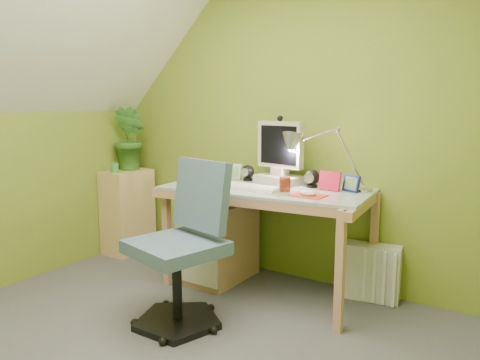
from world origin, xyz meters
The scene contains 20 objects.
wall_back centered at (0.00, 1.60, 1.20)m, with size 3.20×0.01×2.40m, color olive.
slope_ceiling centered at (-1.00, 0.00, 1.85)m, with size 1.10×3.20×1.10m, color white.
desk centered at (0.09, 1.23, 0.39)m, with size 1.45×0.72×0.78m, color tan, non-canonical shape.
monitor centered at (0.09, 1.41, 1.06)m, with size 0.41×0.24×0.56m, color #B4AFA2, non-canonical shape.
speaker_left centered at (-0.18, 1.39, 0.84)m, with size 0.10×0.10×0.12m, color black, non-canonical shape.
speaker_right centered at (0.36, 1.39, 0.84)m, with size 0.11×0.11×0.13m, color black, non-canonical shape.
keyboard centered at (0.01, 1.09, 0.79)m, with size 0.48×0.15×0.02m, color white.
mousepad centered at (0.47, 1.09, 0.78)m, with size 0.22×0.16×0.01m, color red.
mouse centered at (0.47, 1.09, 0.79)m, with size 0.11×0.07×0.04m, color white.
amber_tumbler centered at (0.27, 1.15, 0.82)m, with size 0.08×0.08×0.10m, color maroon.
candle_cluster centered at (-0.51, 1.24, 0.84)m, with size 0.17×0.15×0.13m, color red, non-canonical shape.
photo_frame_red centered at (0.51, 1.35, 0.84)m, with size 0.15×0.02×0.13m, color red.
photo_frame_blue centered at (0.65, 1.39, 0.83)m, with size 0.13×0.02×0.11m, color navy.
photo_frame_green centered at (-0.31, 1.37, 0.84)m, with size 0.14×0.02×0.12m, color #A5C688.
desk_lamp centered at (0.54, 1.41, 1.09)m, with size 0.59×0.25×0.64m, color #B3B4B8, non-canonical shape.
side_ledge centered at (-1.45, 1.32, 0.38)m, with size 0.28×0.44×0.76m, color tan.
potted_plant centered at (-1.43, 1.37, 1.05)m, with size 0.32×0.26×0.58m, color #346C24.
green_cup centered at (-1.43, 1.17, 0.81)m, with size 0.07×0.07×0.09m, color green.
task_chair centered at (-0.11, 0.45, 0.52)m, with size 0.58×0.58×1.05m, color #455E71, non-canonical shape.
radiator centered at (0.78, 1.50, 0.20)m, with size 0.39×0.16×0.39m, color silver.
Camera 1 is at (1.73, -1.63, 1.37)m, focal length 35.00 mm.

